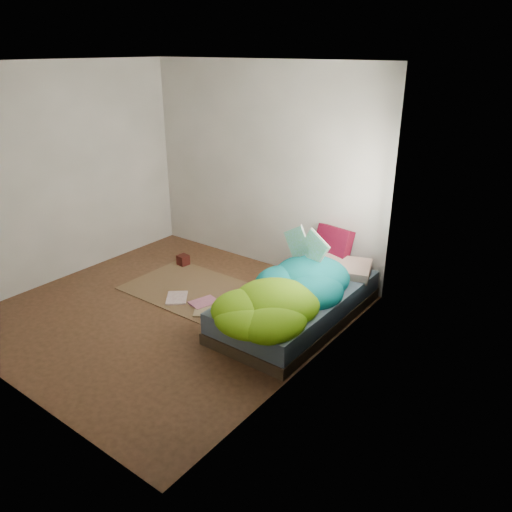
{
  "coord_description": "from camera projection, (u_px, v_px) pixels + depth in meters",
  "views": [
    {
      "loc": [
        3.71,
        -3.32,
        2.73
      ],
      "look_at": [
        0.65,
        0.75,
        0.59
      ],
      "focal_mm": 35.0,
      "sensor_mm": 36.0,
      "label": 1
    }
  ],
  "objects": [
    {
      "name": "pillow_magenta",
      "position": [
        333.0,
        246.0,
        5.88
      ],
      "size": [
        0.46,
        0.2,
        0.44
      ],
      "primitive_type": "cube",
      "rotation": [
        0.0,
        0.0,
        -0.14
      ],
      "color": "#44041A",
      "rests_on": "bed"
    },
    {
      "name": "pillow_floral",
      "position": [
        344.0,
        269.0,
        5.65
      ],
      "size": [
        0.66,
        0.52,
        0.13
      ],
      "primitive_type": "cube",
      "rotation": [
        0.0,
        0.0,
        0.31
      ],
      "color": "beige",
      "rests_on": "bed"
    },
    {
      "name": "floor_book_a",
      "position": [
        167.0,
        298.0,
        5.81
      ],
      "size": [
        0.38,
        0.39,
        0.02
      ],
      "primitive_type": "imported",
      "rotation": [
        0.0,
        0.0,
        0.69
      ],
      "color": "white",
      "rests_on": "rug"
    },
    {
      "name": "bed",
      "position": [
        297.0,
        305.0,
        5.35
      ],
      "size": [
        1.0,
        2.0,
        0.34
      ],
      "color": "#3A2A1F",
      "rests_on": "ground"
    },
    {
      "name": "floor_book_c",
      "position": [
        194.0,
        311.0,
        5.53
      ],
      "size": [
        0.31,
        0.33,
        0.02
      ],
      "primitive_type": "imported",
      "rotation": [
        0.0,
        0.0,
        0.61
      ],
      "color": "tan",
      "rests_on": "rug"
    },
    {
      "name": "room_walls",
      "position": [
        159.0,
        168.0,
        4.92
      ],
      "size": [
        3.54,
        3.54,
        2.62
      ],
      "color": "#B5B4AC",
      "rests_on": "ground"
    },
    {
      "name": "wooden_box",
      "position": [
        183.0,
        260.0,
        6.71
      ],
      "size": [
        0.15,
        0.15,
        0.13
      ],
      "primitive_type": "cube",
      "rotation": [
        0.0,
        0.0,
        -0.13
      ],
      "color": "#330F0B",
      "rests_on": "rug"
    },
    {
      "name": "open_book",
      "position": [
        305.0,
        236.0,
        5.39
      ],
      "size": [
        0.52,
        0.19,
        0.31
      ],
      "primitive_type": null,
      "rotation": [
        0.0,
        0.0,
        -0.17
      ],
      "color": "green",
      "rests_on": "duvet"
    },
    {
      "name": "ground",
      "position": [
        169.0,
        312.0,
        5.56
      ],
      "size": [
        3.5,
        3.5,
        0.0
      ],
      "primitive_type": "cube",
      "color": "#422B19",
      "rests_on": "ground"
    },
    {
      "name": "duvet",
      "position": [
        286.0,
        284.0,
        5.05
      ],
      "size": [
        0.96,
        1.84,
        0.34
      ],
      "primitive_type": null,
      "color": "#087E81",
      "rests_on": "bed"
    },
    {
      "name": "floor_book_b",
      "position": [
        199.0,
        299.0,
        5.78
      ],
      "size": [
        0.31,
        0.36,
        0.03
      ],
      "primitive_type": "imported",
      "rotation": [
        0.0,
        0.0,
        -0.3
      ],
      "color": "pink",
      "rests_on": "rug"
    },
    {
      "name": "rug",
      "position": [
        194.0,
        290.0,
        6.05
      ],
      "size": [
        1.6,
        1.1,
        0.01
      ],
      "primitive_type": "cube",
      "color": "brown",
      "rests_on": "ground"
    }
  ]
}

